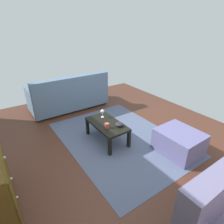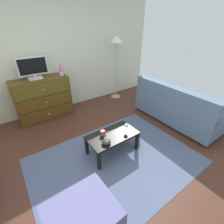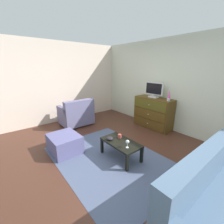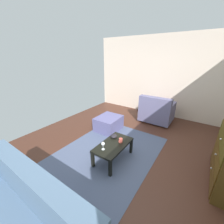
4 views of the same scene
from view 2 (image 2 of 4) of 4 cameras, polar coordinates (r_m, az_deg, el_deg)
The scene contains 13 objects.
ground_plane at distance 2.80m, azimuth -4.71°, elevation -16.78°, with size 5.94×4.92×0.05m, color #47271C.
wall_accent_rear at distance 4.07m, azimuth -22.88°, elevation 17.88°, with size 5.94×0.12×2.62m, color beige.
area_rug at distance 2.74m, azimuth 1.28°, elevation -17.13°, with size 2.60×1.90×0.01m, color #48536E.
dresser at distance 3.96m, azimuth -23.45°, elevation 4.44°, with size 1.18×0.49×0.94m.
tv at distance 3.76m, azimuth -26.56°, elevation 14.03°, with size 0.59×0.18×0.45m.
lava_lamp at distance 3.84m, azimuth -18.00°, elevation 14.57°, with size 0.09×0.09×0.33m.
coffee_table at distance 2.70m, azimuth 0.15°, elevation -8.99°, with size 0.85×0.46×0.37m.
wine_glass at distance 2.69m, azimuth 5.23°, elevation -4.88°, with size 0.07×0.07×0.16m.
mug at distance 2.64m, azimuth -3.31°, elevation -7.47°, with size 0.11×0.08×0.08m.
bowl_decorative at distance 2.48m, azimuth -2.06°, elevation -10.72°, with size 0.14×0.14×0.06m, color black.
couch_large at distance 3.82m, azimuth 22.26°, elevation 1.57°, with size 0.85×1.87×0.88m.
ottoman at distance 2.04m, azimuth -10.47°, elevation -33.97°, with size 0.70×0.60×0.39m, color slate.
standing_lamp at distance 4.47m, azimuth 1.62°, elevation 22.89°, with size 0.32×0.32×1.71m.
Camera 2 is at (-0.93, -1.69, 2.01)m, focal length 25.40 mm.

